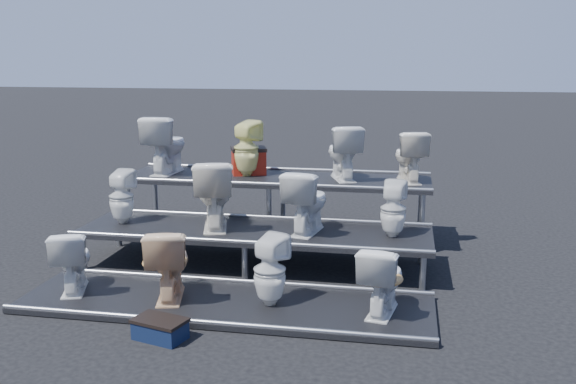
% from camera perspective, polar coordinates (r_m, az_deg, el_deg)
% --- Properties ---
extents(ground, '(80.00, 80.00, 0.00)m').
position_cam_1_polar(ground, '(7.83, -2.97, -6.59)').
color(ground, black).
rests_on(ground, ground).
extents(tier_front, '(4.20, 1.20, 0.06)m').
position_cam_1_polar(tier_front, '(6.64, -5.63, -9.86)').
color(tier_front, black).
rests_on(tier_front, ground).
extents(tier_mid, '(4.20, 1.20, 0.46)m').
position_cam_1_polar(tier_mid, '(7.76, -2.98, -4.98)').
color(tier_mid, black).
rests_on(tier_mid, ground).
extents(tier_back, '(4.20, 1.20, 0.86)m').
position_cam_1_polar(tier_back, '(8.93, -1.05, -1.35)').
color(tier_back, black).
rests_on(tier_back, ground).
extents(toilet_0, '(0.58, 0.75, 0.67)m').
position_cam_1_polar(toilet_0, '(7.15, -18.64, -5.75)').
color(toilet_0, silver).
rests_on(toilet_0, tier_front).
extents(toilet_1, '(0.59, 0.81, 0.75)m').
position_cam_1_polar(toilet_1, '(6.69, -10.57, -6.17)').
color(toilet_1, '#E1B586').
rests_on(toilet_1, tier_front).
extents(toilet_2, '(0.42, 0.43, 0.72)m').
position_cam_1_polar(toilet_2, '(6.40, -1.62, -6.97)').
color(toilet_2, silver).
rests_on(toilet_2, tier_front).
extents(toilet_3, '(0.49, 0.73, 0.69)m').
position_cam_1_polar(toilet_3, '(6.28, 8.36, -7.64)').
color(toilet_3, silver).
rests_on(toilet_3, tier_front).
extents(toilet_4, '(0.33, 0.33, 0.67)m').
position_cam_1_polar(toilet_4, '(8.17, -14.58, -0.41)').
color(toilet_4, silver).
rests_on(toilet_4, tier_mid).
extents(toilet_5, '(0.67, 0.91, 0.83)m').
position_cam_1_polar(toilet_5, '(7.73, -6.61, -0.16)').
color(toilet_5, white).
rests_on(toilet_5, tier_mid).
extents(toilet_6, '(0.54, 0.80, 0.75)m').
position_cam_1_polar(toilet_6, '(7.49, 1.68, -0.83)').
color(toilet_6, silver).
rests_on(toilet_6, tier_mid).
extents(toilet_7, '(0.33, 0.33, 0.65)m').
position_cam_1_polar(toilet_7, '(7.41, 9.34, -1.50)').
color(toilet_7, silver).
rests_on(toilet_7, tier_mid).
extents(toilet_8, '(0.49, 0.82, 0.82)m').
position_cam_1_polar(toilet_8, '(9.23, -10.80, 4.16)').
color(toilet_8, silver).
rests_on(toilet_8, tier_back).
extents(toilet_9, '(0.46, 0.47, 0.77)m').
position_cam_1_polar(toilet_9, '(8.87, -3.72, 3.89)').
color(toilet_9, '#F2EF94').
rests_on(toilet_9, tier_back).
extents(toilet_10, '(0.62, 0.82, 0.74)m').
position_cam_1_polar(toilet_10, '(8.65, 4.91, 3.55)').
color(toilet_10, silver).
rests_on(toilet_10, tier_back).
extents(toilet_11, '(0.53, 0.74, 0.68)m').
position_cam_1_polar(toilet_11, '(8.61, 10.73, 3.15)').
color(toilet_11, white).
rests_on(toilet_11, tier_back).
extents(red_crate, '(0.55, 0.50, 0.33)m').
position_cam_1_polar(red_crate, '(9.06, -3.51, 2.65)').
color(red_crate, '#A01F11').
rests_on(red_crate, tier_back).
extents(step_stool, '(0.51, 0.38, 0.16)m').
position_cam_1_polar(step_stool, '(6.01, -11.30, -11.97)').
color(step_stool, black).
rests_on(step_stool, ground).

